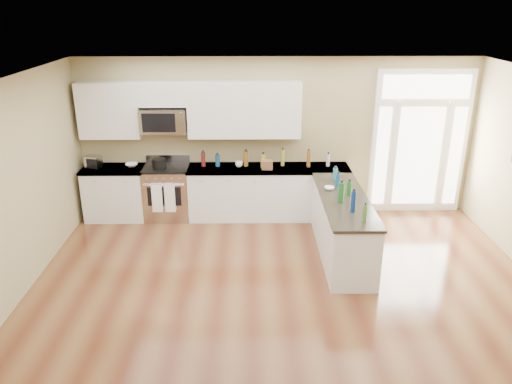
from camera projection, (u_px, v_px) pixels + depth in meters
ground at (293, 348)px, 5.66m from camera, size 8.00×8.00×0.00m
room_shell at (297, 209)px, 5.04m from camera, size 8.00×8.00×8.00m
back_cabinet_left at (117, 194)px, 8.91m from camera, size 1.10×0.66×0.94m
back_cabinet_right at (268, 194)px, 8.94m from camera, size 2.85×0.66×0.94m
peninsula_cabinet at (342, 228)px, 7.60m from camera, size 0.69×2.32×0.94m
upper_cabinet_left at (109, 110)px, 8.51m from camera, size 1.04×0.33×0.95m
upper_cabinet_right at (244, 110)px, 8.54m from camera, size 1.94×0.33×0.95m
upper_cabinet_short at (163, 94)px, 8.42m from camera, size 0.82×0.33×0.40m
microwave at (164, 120)px, 8.54m from camera, size 0.78×0.41×0.42m
entry_door at (419, 143)px, 8.90m from camera, size 1.70×0.10×2.60m
kitchen_range at (167, 192)px, 8.90m from camera, size 0.78×0.69×1.08m
stockpot at (159, 163)px, 8.65m from camera, size 0.29×0.29×0.18m
toaster_oven at (93, 162)px, 8.70m from camera, size 0.30×0.26×0.21m
cardboard_box at (267, 165)px, 8.63m from camera, size 0.20×0.15×0.15m
bowl_left at (132, 165)px, 8.80m from camera, size 0.25×0.25×0.05m
bowl_peninsula at (329, 188)px, 7.71m from camera, size 0.16×0.16×0.05m
cup_counter at (239, 164)px, 8.75m from camera, size 0.15×0.15×0.10m
counter_bottles at (293, 172)px, 8.14m from camera, size 2.41×2.44×0.31m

